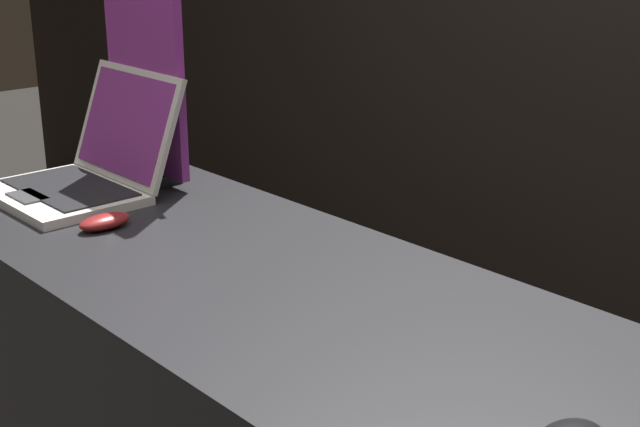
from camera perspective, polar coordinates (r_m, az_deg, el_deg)
laptop_front at (r=2.04m, az=-14.65°, el=2.96°), size 0.35×0.35×0.26m
mouse_front at (r=1.81m, az=-13.61°, el=-0.50°), size 0.06×0.11×0.03m
promo_stand_front at (r=2.08m, az=-11.11°, el=8.58°), size 0.29×0.07×0.50m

